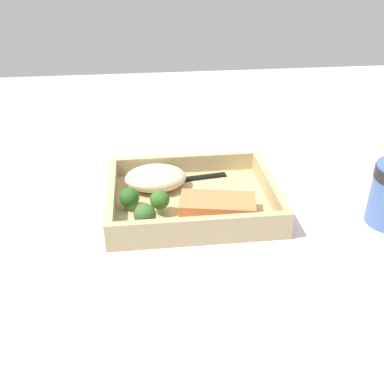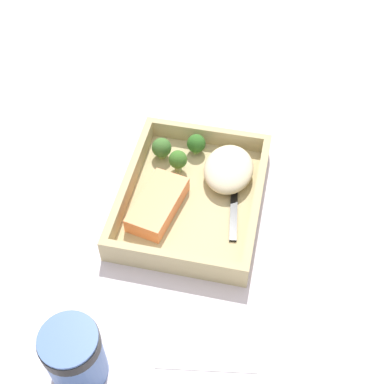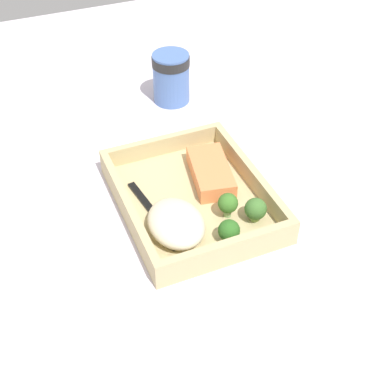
{
  "view_description": "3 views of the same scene",
  "coord_description": "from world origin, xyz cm",
  "views": [
    {
      "loc": [
        7.23,
        61.98,
        39.39
      ],
      "look_at": [
        0.0,
        0.0,
        2.7
      ],
      "focal_mm": 42.0,
      "sensor_mm": 36.0,
      "label": 1
    },
    {
      "loc": [
        -51.77,
        -11.08,
        66.99
      ],
      "look_at": [
        0.0,
        0.0,
        2.7
      ],
      "focal_mm": 50.0,
      "sensor_mm": 36.0,
      "label": 2
    },
    {
      "loc": [
        56.09,
        -23.5,
        56.91
      ],
      "look_at": [
        0.0,
        0.0,
        2.7
      ],
      "focal_mm": 50.0,
      "sensor_mm": 36.0,
      "label": 3
    }
  ],
  "objects": [
    {
      "name": "ground_plane",
      "position": [
        0.0,
        0.0,
        -1.0
      ],
      "size": [
        160.0,
        160.0,
        2.0
      ],
      "primitive_type": "cube",
      "color": "silver"
    },
    {
      "name": "takeout_tray",
      "position": [
        0.0,
        0.0,
        0.6
      ],
      "size": [
        26.89,
        21.54,
        1.2
      ],
      "primitive_type": "cube",
      "color": "tan",
      "rests_on": "ground_plane"
    },
    {
      "name": "tray_rim",
      "position": [
        0.0,
        0.0,
        2.79
      ],
      "size": [
        26.89,
        21.54,
        3.18
      ],
      "color": "tan",
      "rests_on": "takeout_tray"
    },
    {
      "name": "salmon_fillet",
      "position": [
        -3.39,
        4.65,
        2.56
      ],
      "size": [
        12.36,
        7.8,
        2.71
      ],
      "primitive_type": "cube",
      "rotation": [
        0.0,
        0.0,
        -0.19
      ],
      "color": "#F0814A",
      "rests_on": "takeout_tray"
    },
    {
      "name": "mashed_potatoes",
      "position": [
        5.63,
        -4.82,
        3.04
      ],
      "size": [
        10.34,
        7.93,
        3.69
      ],
      "primitive_type": "ellipsoid",
      "color": "beige",
      "rests_on": "takeout_tray"
    },
    {
      "name": "broccoli_floret_1",
      "position": [
        7.71,
        6.81,
        3.32
      ],
      "size": [
        3.3,
        3.3,
        3.85
      ],
      "color": "#80A350",
      "rests_on": "takeout_tray"
    },
    {
      "name": "broccoli_floret_2",
      "position": [
        10.01,
        1.42,
        3.16
      ],
      "size": [
        3.15,
        3.15,
        3.61
      ],
      "color": "#86AD5C",
      "rests_on": "takeout_tray"
    },
    {
      "name": "broccoli_floret_3",
      "position": [
        5.36,
        3.46,
        3.61
      ],
      "size": [
        3.01,
        3.01,
        4.04
      ],
      "color": "#77985D",
      "rests_on": "takeout_tray"
    },
    {
      "name": "fork",
      "position": [
        2.01,
        -6.42,
        1.42
      ],
      "size": [
        15.88,
        3.81,
        0.44
      ],
      "color": "black",
      "rests_on": "takeout_tray"
    },
    {
      "name": "paper_cup",
      "position": [
        -29.7,
        8.09,
        5.5
      ],
      "size": [
        7.23,
        7.23,
        9.84
      ],
      "color": "#4A6CAC",
      "rests_on": "ground_plane"
    },
    {
      "name": "receipt_slip",
      "position": [
        -22.24,
        -6.78,
        0.12
      ],
      "size": [
        10.33,
        14.33,
        0.24
      ],
      "primitive_type": "cube",
      "rotation": [
        0.0,
        0.0,
        0.16
      ],
      "color": "white",
      "rests_on": "ground_plane"
    }
  ]
}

